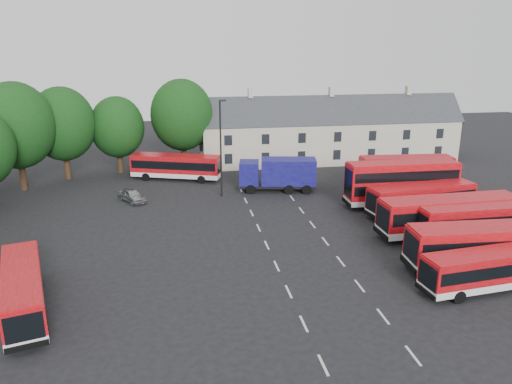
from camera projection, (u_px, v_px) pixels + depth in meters
The scene contains 16 objects.
ground at pixel (271, 255), 39.13m from camera, with size 140.00×140.00×0.00m, color black.
lane_markings at pixel (296, 243), 41.41m from camera, with size 5.15×33.80×0.01m.
treeline at pixel (42, 134), 52.18m from camera, with size 29.92×32.59×12.01m.
terrace_houses at pixel (330, 133), 68.48m from camera, with size 35.70×7.13×10.06m.
bus_row_a at pixel (492, 267), 33.27m from camera, with size 10.04×3.31×2.79m.
bus_row_b at pixel (491, 244), 36.10m from camera, with size 12.24×3.41×3.43m.
bus_row_c at pixel (488, 220), 40.89m from camera, with size 12.09×2.93×3.41m.
bus_row_d at pixel (450, 213), 42.28m from camera, with size 12.30×3.16×3.46m.
bus_row_e at pixel (421, 197), 47.45m from camera, with size 10.96×4.05×3.03m.
bus_dd_south at pixel (402, 181), 49.91m from camera, with size 11.20×2.71×4.58m.
bus_dd_north at pixel (406, 172), 54.27m from camera, with size 10.16×3.08×4.10m.
bus_west at pixel (23, 288), 30.51m from camera, with size 4.82×10.14×2.80m.
bus_north at pixel (176, 165), 59.58m from camera, with size 10.89×5.82×3.02m.
box_truck at pixel (279, 173), 55.07m from camera, with size 8.71×4.08×3.66m.
silver_car at pixel (132, 195), 51.86m from camera, with size 1.58×3.93×1.34m, color #A3A6AA.
lamppost at pixel (221, 146), 52.13m from camera, with size 0.71×0.29×10.34m.
Camera 1 is at (-7.08, -35.26, 16.25)m, focal length 35.00 mm.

